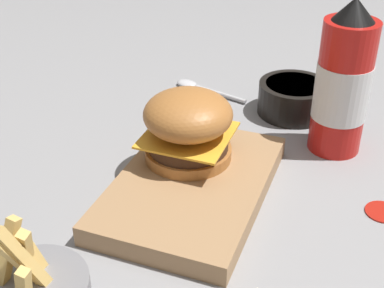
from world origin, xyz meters
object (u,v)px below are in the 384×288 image
(burger, at_px, (188,126))
(ketchup_bottle, at_px, (343,85))
(side_bowl, at_px, (294,97))
(spoon, at_px, (197,87))
(serving_board, at_px, (192,186))

(burger, relative_size, ketchup_bottle, 0.52)
(burger, height_order, side_bowl, burger)
(burger, xyz_separation_m, side_bowl, (-0.23, 0.10, -0.05))
(burger, bearing_deg, side_bowl, 156.74)
(spoon, bearing_deg, serving_board, 123.95)
(burger, bearing_deg, ketchup_bottle, 128.46)
(side_bowl, bearing_deg, burger, -23.26)
(ketchup_bottle, bearing_deg, serving_board, -39.97)
(serving_board, xyz_separation_m, burger, (-0.04, -0.02, 0.06))
(ketchup_bottle, height_order, spoon, ketchup_bottle)
(burger, relative_size, spoon, 0.81)
(burger, bearing_deg, spoon, -162.23)
(side_bowl, bearing_deg, spoon, -98.65)
(burger, distance_m, ketchup_bottle, 0.23)
(burger, bearing_deg, serving_board, 26.78)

